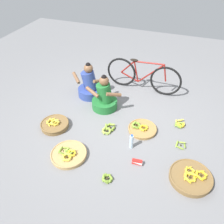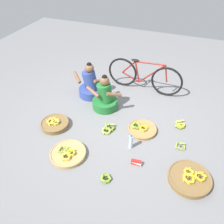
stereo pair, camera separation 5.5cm
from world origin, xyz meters
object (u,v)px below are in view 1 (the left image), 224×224
banana_basket_front_center (142,129)px  vendor_woman_front (104,98)px  banana_basket_back_center (191,177)px  loose_bananas_near_vendor (108,129)px  vendor_woman_behind (90,85)px  loose_bananas_mid_right (107,178)px  bicycle_leaning (143,76)px  loose_bananas_mid_left (180,124)px  banana_basket_back_right (55,124)px  packet_carton_stack (137,162)px  water_bottle (131,141)px  loose_bananas_front_left (181,145)px  banana_basket_front_right (69,154)px

banana_basket_front_center → vendor_woman_front: bearing=155.6°
banana_basket_back_center → loose_bananas_near_vendor: bearing=159.3°
vendor_woman_behind → loose_bananas_mid_right: 2.23m
bicycle_leaning → loose_bananas_mid_left: size_ratio=6.75×
loose_bananas_near_vendor → banana_basket_back_center: bearing=-20.7°
banana_basket_back_right → loose_bananas_mid_right: bearing=-29.4°
vendor_woman_behind → loose_bananas_mid_left: 2.04m
vendor_woman_front → loose_bananas_near_vendor: (0.31, -0.62, -0.21)m
vendor_woman_behind → loose_bananas_mid_left: vendor_woman_behind is taller
vendor_woman_behind → packet_carton_stack: size_ratio=4.63×
vendor_woman_front → water_bottle: (0.82, -0.88, -0.10)m
banana_basket_back_center → loose_bananas_front_left: bearing=108.4°
banana_basket_back_center → packet_carton_stack: size_ratio=3.69×
bicycle_leaning → water_bottle: (0.26, -1.79, -0.22)m
banana_basket_front_center → loose_bananas_near_vendor: (-0.59, -0.21, -0.01)m
water_bottle → bicycle_leaning: bearing=98.3°
vendor_woman_front → water_bottle: vendor_woman_front is taller
vendor_woman_behind → banana_basket_front_center: size_ratio=1.51×
banana_basket_front_right → packet_carton_stack: 1.12m
banana_basket_front_center → loose_bananas_front_left: (0.72, -0.16, -0.01)m
vendor_woman_behind → banana_basket_front_right: size_ratio=1.35×
banana_basket_back_center → loose_bananas_mid_right: bearing=-160.1°
loose_bananas_mid_left → loose_bananas_near_vendor: bearing=-154.9°
vendor_woman_front → loose_bananas_mid_right: bearing=-67.7°
banana_basket_back_right → loose_bananas_mid_right: 1.52m
vendor_woman_behind → loose_bananas_front_left: size_ratio=4.50×
banana_basket_back_right → water_bottle: water_bottle is taller
packet_carton_stack → water_bottle: bearing=121.6°
packet_carton_stack → loose_bananas_mid_left: bearing=65.0°
loose_bananas_near_vendor → vendor_woman_front: bearing=116.5°
bicycle_leaning → loose_bananas_front_left: (1.06, -1.48, -0.33)m
vendor_woman_behind → loose_bananas_front_left: 2.27m
vendor_woman_behind → loose_bananas_near_vendor: bearing=-50.1°
loose_bananas_near_vendor → water_bottle: size_ratio=1.14×
water_bottle → banana_basket_front_right: bearing=-149.8°
banana_basket_back_center → water_bottle: (-1.00, 0.32, 0.08)m
vendor_woman_front → vendor_woman_behind: 0.55m
banana_basket_back_right → loose_bananas_front_left: (2.28, 0.30, -0.03)m
banana_basket_front_right → banana_basket_front_center: banana_basket_front_right is taller
loose_bananas_mid_right → loose_bananas_mid_left: 1.80m
vendor_woman_behind → banana_basket_back_center: bearing=-33.2°
loose_bananas_front_left → packet_carton_stack: 0.87m
water_bottle → packet_carton_stack: 0.37m
water_bottle → banana_basket_back_right: bearing=179.6°
banana_basket_back_right → banana_basket_front_right: 0.79m
banana_basket_back_right → packet_carton_stack: 1.70m
loose_bananas_mid_left → water_bottle: size_ratio=0.86×
vendor_woman_behind → loose_bananas_mid_left: (2.00, -0.35, -0.22)m
banana_basket_front_center → banana_basket_back_right: bearing=-163.7°
banana_basket_front_right → loose_bananas_mid_left: (1.62, 1.36, -0.01)m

